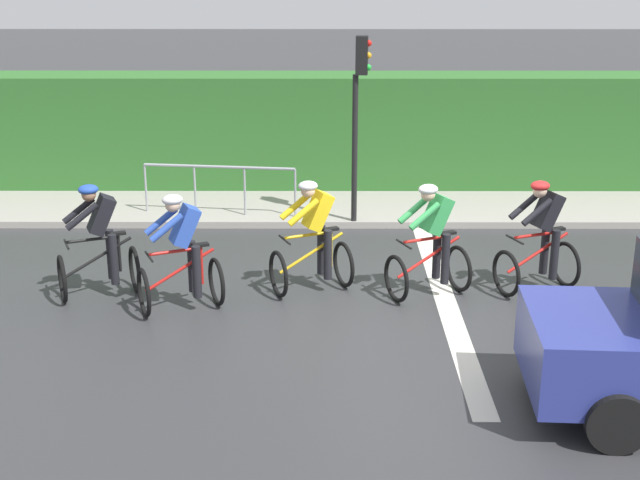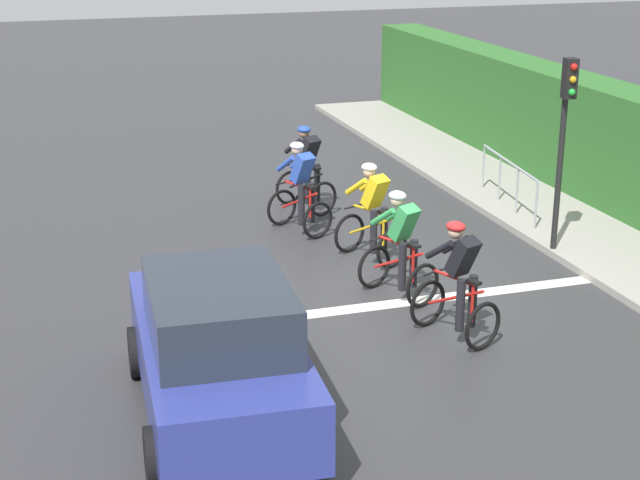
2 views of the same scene
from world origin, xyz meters
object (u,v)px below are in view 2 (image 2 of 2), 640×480
Objects in this scene: cyclist_trailing at (458,284)px; car_navy at (218,349)px; cyclist_lead at (307,171)px; traffic_light_near_crossing at (565,127)px; cyclist_mid at (372,215)px; cyclist_fourth at (400,248)px; pedestrian_railing_kerbside at (509,174)px; cyclist_second at (301,190)px.

car_navy reaches higher than cyclist_trailing.
traffic_light_near_crossing is (3.23, -3.77, 1.43)m from cyclist_lead.
cyclist_fourth is (-0.18, -1.66, 0.00)m from cyclist_mid.
pedestrian_railing_kerbside is at bearing 80.66° from traffic_light_near_crossing.
cyclist_fourth is 1.00× the size of cyclist_trailing.
cyclist_second is 0.50× the size of traffic_light_near_crossing.
car_navy is (-3.35, -2.76, 0.08)m from cyclist_fourth.
cyclist_fourth is (0.53, -3.45, 0.00)m from cyclist_second.
cyclist_mid and cyclist_fourth have the same top height.
car_navy is 9.29m from pedestrian_railing_kerbside.
cyclist_lead is 8.16m from car_navy.
car_navy is at bearing -140.48° from cyclist_fourth.
cyclist_lead is at bearing 130.62° from traffic_light_near_crossing.
cyclist_lead reaches higher than pedestrian_railing_kerbside.
cyclist_mid is (0.20, -3.03, 0.00)m from cyclist_lead.
cyclist_fourth is (0.03, -4.69, 0.00)m from cyclist_lead.
cyclist_trailing is at bearing -87.98° from cyclist_lead.
cyclist_second is (-0.50, -1.24, 0.00)m from cyclist_lead.
cyclist_lead is 1.00× the size of cyclist_mid.
cyclist_trailing is 0.60× the size of pedestrian_railing_kerbside.
traffic_light_near_crossing is at bearing -99.34° from pedestrian_railing_kerbside.
cyclist_lead and cyclist_fourth have the same top height.
traffic_light_near_crossing is at bearing 39.91° from cyclist_trailing.
cyclist_fourth is 0.60× the size of pedestrian_railing_kerbside.
cyclist_mid is 3.43m from traffic_light_near_crossing.
cyclist_second is at bearing -111.83° from cyclist_lead.
cyclist_second is 0.40× the size of car_navy.
traffic_light_near_crossing reaches higher than cyclist_lead.
cyclist_second is 3.49m from cyclist_fourth.
traffic_light_near_crossing reaches higher than cyclist_fourth.
car_navy is at bearing -138.47° from pedestrian_railing_kerbside.
cyclist_mid is at bearing 166.28° from traffic_light_near_crossing.
traffic_light_near_crossing is 2.90m from pedestrian_railing_kerbside.
cyclist_trailing is (0.22, -6.28, 0.00)m from cyclist_lead.
cyclist_second is 1.00× the size of cyclist_trailing.
traffic_light_near_crossing is 1.20× the size of pedestrian_railing_kerbside.
car_navy is 1.51× the size of pedestrian_railing_kerbside.
cyclist_second is 1.92m from cyclist_mid.
cyclist_fourth is at bearing -96.00° from cyclist_mid.
cyclist_trailing is at bearing -81.89° from cyclist_second.
car_navy is 7.64m from traffic_light_near_crossing.
cyclist_second and cyclist_fourth have the same top height.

